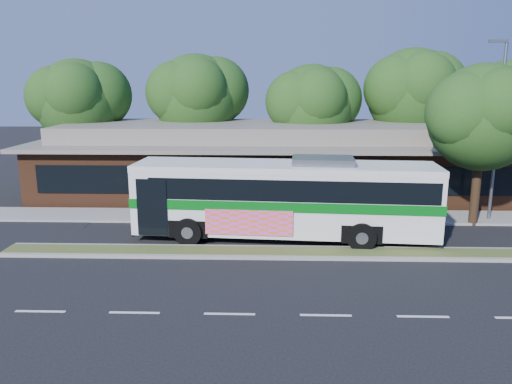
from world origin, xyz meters
TOP-DOWN VIEW (x-y plane):
  - ground at (0.00, 0.00)m, footprint 120.00×120.00m
  - median_strip at (0.00, 0.60)m, footprint 26.00×1.10m
  - sidewalk at (0.00, 6.40)m, footprint 44.00×2.60m
  - parking_lot at (-18.00, 10.00)m, footprint 14.00×12.00m
  - plaza_building at (0.00, 12.99)m, footprint 33.20×11.20m
  - lamp_post at (9.56, 6.00)m, footprint 0.93×0.18m
  - tree_bg_a at (-14.58, 15.14)m, footprint 6.47×5.80m
  - tree_bg_b at (-6.57, 16.14)m, footprint 6.69×6.00m
  - tree_bg_c at (1.40, 15.13)m, footprint 6.24×5.60m
  - tree_bg_d at (8.45, 16.15)m, footprint 6.91×6.20m
  - tree_bg_e at (14.42, 15.14)m, footprint 6.47×5.80m
  - transit_bus at (-1.05, 2.76)m, footprint 13.78×3.93m
  - sedan at (-11.41, 9.47)m, footprint 4.84×2.91m
  - sidewalk_tree at (8.89, 5.42)m, footprint 5.79×5.19m

SIDE VIEW (x-z plane):
  - ground at x=0.00m, z-range 0.00..0.00m
  - parking_lot at x=-18.00m, z-range 0.00..0.01m
  - sidewalk at x=0.00m, z-range 0.00..0.12m
  - median_strip at x=0.00m, z-range 0.00..0.15m
  - sedan at x=-11.41m, z-range 0.00..1.31m
  - transit_bus at x=-1.05m, z-range 0.22..4.04m
  - plaza_building at x=0.00m, z-range -0.10..4.35m
  - lamp_post at x=9.56m, z-range 0.37..9.44m
  - sidewalk_tree at x=8.89m, z-range 1.52..9.52m
  - tree_bg_c at x=1.40m, z-range 1.46..9.72m
  - tree_bg_e at x=14.42m, z-range 1.49..10.00m
  - tree_bg_a at x=-14.58m, z-range 1.55..10.18m
  - tree_bg_b at x=-6.57m, z-range 1.64..10.64m
  - tree_bg_d at x=8.45m, z-range 1.73..11.10m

